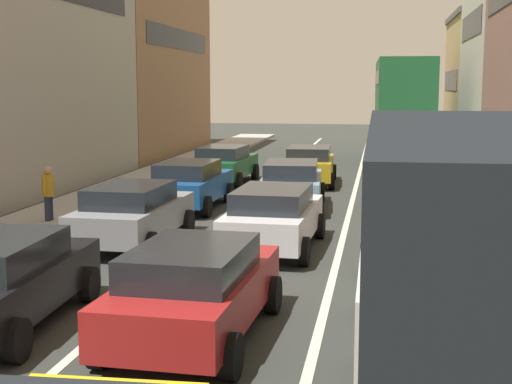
% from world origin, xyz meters
% --- Properties ---
extents(sidewalk_left, '(2.60, 64.00, 0.14)m').
position_xyz_m(sidewalk_left, '(-6.70, 20.00, 0.07)').
color(sidewalk_left, '#A9A9A9').
rests_on(sidewalk_left, ground).
extents(lane_stripe_left, '(0.16, 60.00, 0.01)m').
position_xyz_m(lane_stripe_left, '(-1.70, 20.00, 0.01)').
color(lane_stripe_left, silver).
rests_on(lane_stripe_left, ground).
extents(lane_stripe_right, '(0.16, 60.00, 0.01)m').
position_xyz_m(lane_stripe_right, '(1.70, 20.00, 0.01)').
color(lane_stripe_right, silver).
rests_on(lane_stripe_right, ground).
extents(removalist_box_truck, '(2.74, 7.72, 3.58)m').
position_xyz_m(removalist_box_truck, '(3.70, 3.10, 1.97)').
color(removalist_box_truck, '#1E5933').
rests_on(removalist_box_truck, ground).
extents(sedan_centre_lane_second, '(2.21, 4.37, 1.49)m').
position_xyz_m(sedan_centre_lane_second, '(-0.14, 7.30, 0.80)').
color(sedan_centre_lane_second, '#A51E1E').
rests_on(sedan_centre_lane_second, ground).
extents(hatchback_centre_lane_third, '(2.18, 4.36, 1.49)m').
position_xyz_m(hatchback_centre_lane_third, '(0.15, 13.55, 0.80)').
color(hatchback_centre_lane_third, silver).
rests_on(hatchback_centre_lane_third, ground).
extents(sedan_left_lane_third, '(2.16, 4.35, 1.49)m').
position_xyz_m(sedan_left_lane_third, '(-3.28, 13.53, 0.80)').
color(sedan_left_lane_third, gray).
rests_on(sedan_left_lane_third, ground).
extents(coupe_centre_lane_fourth, '(2.30, 4.41, 1.49)m').
position_xyz_m(coupe_centre_lane_fourth, '(-0.14, 19.45, 0.80)').
color(coupe_centre_lane_fourth, '#759EB7').
rests_on(coupe_centre_lane_fourth, ground).
extents(sedan_left_lane_fourth, '(2.13, 4.33, 1.49)m').
position_xyz_m(sedan_left_lane_fourth, '(-3.30, 18.88, 0.80)').
color(sedan_left_lane_fourth, '#194C8C').
rests_on(sedan_left_lane_fourth, ground).
extents(sedan_centre_lane_fifth, '(2.21, 4.37, 1.49)m').
position_xyz_m(sedan_centre_lane_fifth, '(-0.14, 25.13, 0.80)').
color(sedan_centre_lane_fifth, '#B29319').
rests_on(sedan_centre_lane_fifth, ground).
extents(sedan_left_lane_fifth, '(2.22, 4.38, 1.49)m').
position_xyz_m(sedan_left_lane_fifth, '(-3.47, 24.83, 0.80)').
color(sedan_left_lane_fifth, '#19592D').
rests_on(sedan_left_lane_fifth, ground).
extents(sedan_right_lane_behind_truck, '(2.21, 4.37, 1.49)m').
position_xyz_m(sedan_right_lane_behind_truck, '(3.33, 10.18, 0.80)').
color(sedan_right_lane_behind_truck, beige).
rests_on(sedan_right_lane_behind_truck, ground).
extents(bus_mid_queue_primary, '(2.99, 10.56, 5.06)m').
position_xyz_m(bus_mid_queue_primary, '(3.59, 34.09, 2.83)').
color(bus_mid_queue_primary, '#1E6033').
rests_on(bus_mid_queue_primary, ground).
extents(pedestrian_mid_sidewalk, '(0.34, 0.54, 1.66)m').
position_xyz_m(pedestrian_mid_sidewalk, '(-6.41, 15.50, 0.95)').
color(pedestrian_mid_sidewalk, '#262D47').
rests_on(pedestrian_mid_sidewalk, ground).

